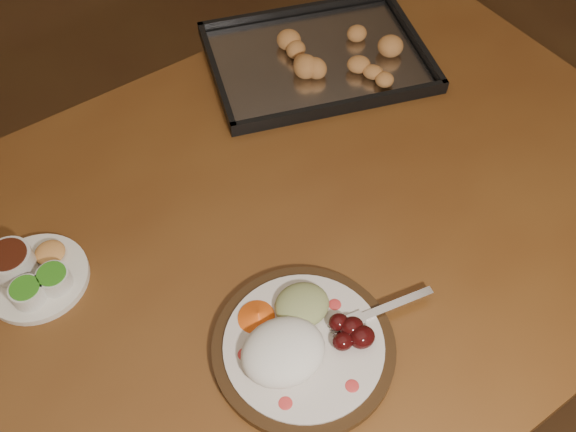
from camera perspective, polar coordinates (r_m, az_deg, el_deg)
ground at (r=1.74m, az=-7.57°, el=-12.83°), size 4.00×4.00×0.00m
dining_table at (r=1.09m, az=-3.15°, el=-5.57°), size 1.62×1.12×0.75m
dinner_plate at (r=0.90m, az=0.96°, el=-11.23°), size 0.33×0.26×0.06m
condiment_saucer at (r=1.03m, az=-21.88°, el=-4.76°), size 0.15×0.15×0.05m
baking_tray at (r=1.29m, az=2.64°, el=13.94°), size 0.46×0.37×0.04m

